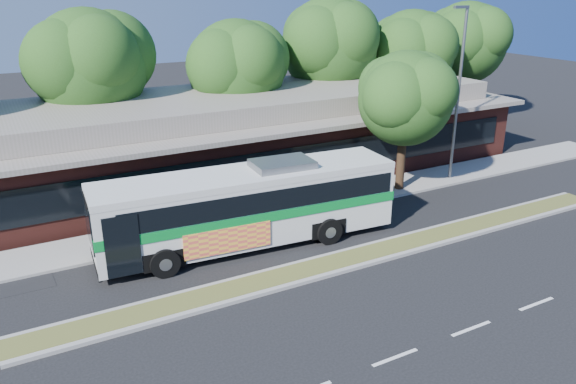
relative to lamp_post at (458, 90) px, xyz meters
name	(u,v)px	position (x,y,z in m)	size (l,w,h in m)	color
ground	(374,263)	(-9.56, -6.00, -4.90)	(120.00, 120.00, 0.00)	black
median_strip	(365,255)	(-9.56, -5.40, -4.83)	(26.00, 1.10, 0.15)	#494F21
sidewalk	(293,207)	(-9.56, 0.40, -4.84)	(44.00, 2.60, 0.12)	gray
plaza_building	(236,134)	(-9.56, 6.99, -2.77)	(33.20, 11.20, 4.45)	#511F19
lamp_post	(458,90)	(0.00, 0.00, 0.00)	(0.93, 0.18, 9.07)	slate
tree_bg_b	(97,62)	(-16.13, 10.14, 1.24)	(6.69, 6.00, 9.00)	black
tree_bg_c	(242,65)	(-8.16, 9.13, 0.69)	(6.24, 5.60, 8.26)	black
tree_bg_d	(334,43)	(-1.12, 10.15, 1.52)	(6.91, 6.20, 9.37)	black
tree_bg_e	(415,51)	(4.85, 9.14, 0.84)	(6.47, 5.80, 8.50)	black
tree_bg_f	(469,41)	(10.87, 10.14, 1.16)	(6.69, 6.00, 8.92)	black
transit_bus	(249,201)	(-13.05, -2.21, -3.00)	(12.35, 3.54, 3.42)	silver
sidewalk_tree	(409,95)	(-3.23, 0.01, 0.00)	(5.19, 4.66, 7.13)	black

